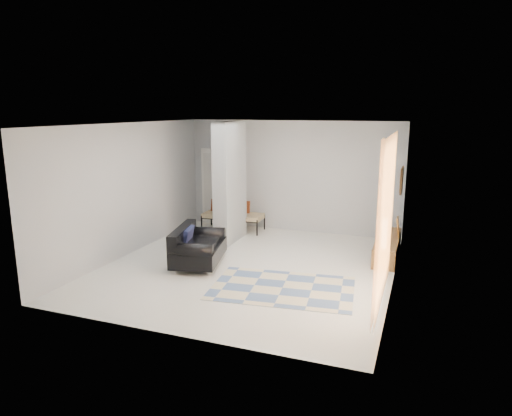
% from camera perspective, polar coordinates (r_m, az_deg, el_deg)
% --- Properties ---
extents(floor, '(6.00, 6.00, 0.00)m').
position_cam_1_polar(floor, '(9.18, -0.85, -7.31)').
color(floor, white).
rests_on(floor, ground).
extents(ceiling, '(6.00, 6.00, 0.00)m').
position_cam_1_polar(ceiling, '(8.65, -0.91, 10.43)').
color(ceiling, white).
rests_on(ceiling, wall_back).
extents(wall_back, '(6.00, 0.00, 6.00)m').
position_cam_1_polar(wall_back, '(11.62, 4.52, 3.95)').
color(wall_back, '#B8BBBD').
rests_on(wall_back, ground).
extents(wall_front, '(6.00, 0.00, 6.00)m').
position_cam_1_polar(wall_front, '(6.19, -11.04, -3.72)').
color(wall_front, '#B8BBBD').
rests_on(wall_front, ground).
extents(wall_left, '(0.00, 6.00, 6.00)m').
position_cam_1_polar(wall_left, '(10.12, -15.55, 2.29)').
color(wall_left, '#B8BBBD').
rests_on(wall_left, ground).
extents(wall_right, '(0.00, 6.00, 6.00)m').
position_cam_1_polar(wall_right, '(8.24, 17.24, -0.04)').
color(wall_right, '#B8BBBD').
rests_on(wall_right, ground).
extents(partition_column, '(0.35, 1.20, 2.80)m').
position_cam_1_polar(partition_column, '(10.68, -3.26, 3.23)').
color(partition_column, '#9DA2A3').
rests_on(partition_column, floor).
extents(hallway_door, '(0.85, 0.06, 2.04)m').
position_cam_1_polar(hallway_door, '(12.37, -4.96, 2.67)').
color(hallway_door, white).
rests_on(hallway_door, floor).
extents(curtain, '(0.00, 2.55, 2.55)m').
position_cam_1_polar(curtain, '(7.11, 16.05, -1.46)').
color(curtain, '#FFA043').
rests_on(curtain, wall_right).
extents(wall_art, '(0.04, 0.45, 0.55)m').
position_cam_1_polar(wall_art, '(9.81, 17.76, 3.32)').
color(wall_art, '#38230F').
rests_on(wall_art, wall_right).
extents(media_console, '(0.45, 1.96, 0.80)m').
position_cam_1_polar(media_console, '(10.14, 16.09, -4.68)').
color(media_console, brown).
rests_on(media_console, floor).
extents(loveseat, '(1.17, 1.63, 0.76)m').
position_cam_1_polar(loveseat, '(9.28, -7.51, -4.86)').
color(loveseat, silver).
rests_on(loveseat, floor).
extents(daybed, '(1.56, 0.70, 0.77)m').
position_cam_1_polar(daybed, '(11.79, -2.96, -0.73)').
color(daybed, black).
rests_on(daybed, floor).
extents(area_rug, '(2.63, 1.92, 0.01)m').
position_cam_1_polar(area_rug, '(8.13, 3.32, -9.95)').
color(area_rug, beige).
rests_on(area_rug, floor).
extents(cylinder_lamp, '(0.11, 0.11, 0.59)m').
position_cam_1_polar(cylinder_lamp, '(9.26, 15.75, -3.13)').
color(cylinder_lamp, white).
rests_on(cylinder_lamp, media_console).
extents(bronze_figurine, '(0.11, 0.11, 0.21)m').
position_cam_1_polar(bronze_figurine, '(10.70, 16.21, -2.12)').
color(bronze_figurine, black).
rests_on(bronze_figurine, media_console).
extents(vase, '(0.20, 0.20, 0.19)m').
position_cam_1_polar(vase, '(10.07, 15.91, -3.08)').
color(vase, silver).
rests_on(vase, media_console).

